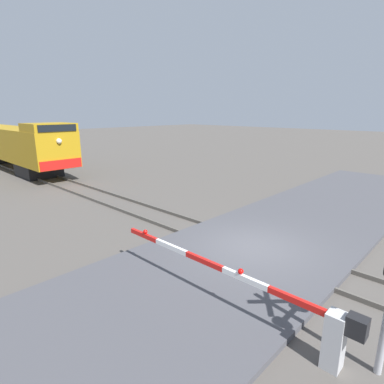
{
  "coord_description": "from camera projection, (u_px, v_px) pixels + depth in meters",
  "views": [
    {
      "loc": [
        -9.1,
        -5.55,
        4.94
      ],
      "look_at": [
        -0.9,
        2.25,
        1.99
      ],
      "focal_mm": 29.09,
      "sensor_mm": 36.0,
      "label": 1
    }
  ],
  "objects": [
    {
      "name": "ground_plane",
      "position": [
        254.0,
        251.0,
        11.33
      ],
      "size": [
        160.0,
        160.0,
        0.0
      ],
      "primitive_type": "plane",
      "color": "#514C47"
    },
    {
      "name": "rail_track_left",
      "position": [
        242.0,
        256.0,
        10.81
      ],
      "size": [
        0.08,
        80.0,
        0.15
      ],
      "primitive_type": "cube",
      "color": "#59544C",
      "rests_on": "ground_plane"
    },
    {
      "name": "road_surface",
      "position": [
        254.0,
        249.0,
        11.31
      ],
      "size": [
        36.0,
        6.23,
        0.16
      ],
      "primitive_type": "cube",
      "color": "#47474C",
      "rests_on": "ground_plane"
    },
    {
      "name": "crossing_gate",
      "position": [
        285.0,
        307.0,
        6.69
      ],
      "size": [
        0.36,
        7.09,
        1.33
      ],
      "color": "silver",
      "rests_on": "ground_plane"
    },
    {
      "name": "locomotive",
      "position": [
        15.0,
        144.0,
        27.15
      ],
      "size": [
        3.04,
        18.76,
        4.13
      ],
      "color": "black",
      "rests_on": "ground_plane"
    },
    {
      "name": "rail_track_right",
      "position": [
        264.0,
        243.0,
        11.82
      ],
      "size": [
        0.08,
        80.0,
        0.15
      ],
      "primitive_type": "cube",
      "color": "#59544C",
      "rests_on": "ground_plane"
    }
  ]
}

